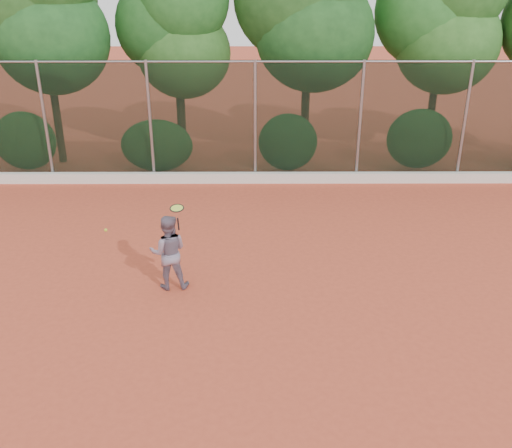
{
  "coord_description": "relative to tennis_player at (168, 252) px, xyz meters",
  "views": [
    {
      "loc": [
        -0.04,
        -9.06,
        5.73
      ],
      "look_at": [
        0.0,
        1.0,
        1.25
      ],
      "focal_mm": 40.0,
      "sensor_mm": 36.0,
      "label": 1
    }
  ],
  "objects": [
    {
      "name": "tennis_player",
      "position": [
        0.0,
        0.0,
        0.0
      ],
      "size": [
        0.78,
        0.63,
        1.52
      ],
      "primitive_type": "imported",
      "rotation": [
        0.0,
        0.0,
        3.23
      ],
      "color": "slate",
      "rests_on": "ground"
    },
    {
      "name": "tennis_racket",
      "position": [
        0.23,
        -0.09,
        0.92
      ],
      "size": [
        0.28,
        0.28,
        0.53
      ],
      "color": "black",
      "rests_on": "ground"
    },
    {
      "name": "ground",
      "position": [
        1.69,
        -0.77,
        -0.76
      ],
      "size": [
        80.0,
        80.0,
        0.0
      ],
      "primitive_type": "plane",
      "color": "#C54A2E",
      "rests_on": "ground"
    },
    {
      "name": "tennis_ball_in_flight",
      "position": [
        -1.08,
        -0.29,
        0.61
      ],
      "size": [
        0.06,
        0.06,
        0.06
      ],
      "color": "#B4C52C",
      "rests_on": "ground"
    },
    {
      "name": "concrete_curb",
      "position": [
        1.69,
        6.05,
        -0.61
      ],
      "size": [
        24.0,
        0.2,
        0.3
      ],
      "primitive_type": "cube",
      "color": "silver",
      "rests_on": "ground"
    },
    {
      "name": "foliage_backdrop",
      "position": [
        1.15,
        8.21,
        3.64
      ],
      "size": [
        23.7,
        3.63,
        7.55
      ],
      "color": "#3A2316",
      "rests_on": "ground"
    },
    {
      "name": "chainlink_fence",
      "position": [
        1.69,
        6.23,
        1.1
      ],
      "size": [
        24.09,
        0.09,
        3.5
      ],
      "color": "black",
      "rests_on": "ground"
    }
  ]
}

